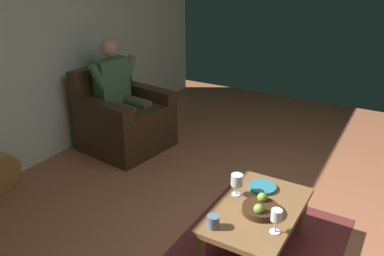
{
  "coord_description": "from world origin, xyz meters",
  "views": [
    {
      "loc": [
        2.35,
        0.32,
        2.02
      ],
      "look_at": [
        -0.48,
        -1.3,
        0.61
      ],
      "focal_mm": 36.86,
      "sensor_mm": 36.0,
      "label": 1
    }
  ],
  "objects_px": {
    "person_seated": "(120,91)",
    "wine_glass_near": "(276,217)",
    "decorative_dish": "(263,187)",
    "fruit_bowl": "(261,208)",
    "coffee_table": "(257,215)",
    "candle_jar": "(213,222)",
    "armchair": "(123,120)",
    "wine_glass_far": "(237,181)"
  },
  "relations": [
    {
      "from": "armchair",
      "to": "decorative_dish",
      "type": "relative_size",
      "value": 4.44
    },
    {
      "from": "wine_glass_far",
      "to": "candle_jar",
      "type": "relative_size",
      "value": 1.92
    },
    {
      "from": "coffee_table",
      "to": "wine_glass_near",
      "type": "xyz_separation_m",
      "value": [
        0.2,
        0.19,
        0.18
      ]
    },
    {
      "from": "person_seated",
      "to": "wine_glass_near",
      "type": "distance_m",
      "value": 2.49
    },
    {
      "from": "coffee_table",
      "to": "wine_glass_near",
      "type": "height_order",
      "value": "wine_glass_near"
    },
    {
      "from": "candle_jar",
      "to": "wine_glass_far",
      "type": "bearing_deg",
      "value": -176.38
    },
    {
      "from": "fruit_bowl",
      "to": "candle_jar",
      "type": "distance_m",
      "value": 0.37
    },
    {
      "from": "person_seated",
      "to": "decorative_dish",
      "type": "distance_m",
      "value": 2.08
    },
    {
      "from": "armchair",
      "to": "candle_jar",
      "type": "xyz_separation_m",
      "value": [
        1.31,
        1.81,
        0.13
      ]
    },
    {
      "from": "armchair",
      "to": "fruit_bowl",
      "type": "bearing_deg",
      "value": 70.92
    },
    {
      "from": "coffee_table",
      "to": "decorative_dish",
      "type": "height_order",
      "value": "decorative_dish"
    },
    {
      "from": "decorative_dish",
      "to": "candle_jar",
      "type": "relative_size",
      "value": 2.4
    },
    {
      "from": "person_seated",
      "to": "candle_jar",
      "type": "height_order",
      "value": "person_seated"
    },
    {
      "from": "person_seated",
      "to": "armchair",
      "type": "bearing_deg",
      "value": 90.0
    },
    {
      "from": "wine_glass_far",
      "to": "decorative_dish",
      "type": "bearing_deg",
      "value": 141.42
    },
    {
      "from": "person_seated",
      "to": "wine_glass_far",
      "type": "relative_size",
      "value": 7.35
    },
    {
      "from": "coffee_table",
      "to": "candle_jar",
      "type": "relative_size",
      "value": 10.49
    },
    {
      "from": "fruit_bowl",
      "to": "candle_jar",
      "type": "bearing_deg",
      "value": -34.15
    },
    {
      "from": "wine_glass_far",
      "to": "fruit_bowl",
      "type": "relative_size",
      "value": 0.66
    },
    {
      "from": "person_seated",
      "to": "wine_glass_far",
      "type": "xyz_separation_m",
      "value": [
        0.89,
        1.8,
        -0.14
      ]
    },
    {
      "from": "armchair",
      "to": "coffee_table",
      "type": "distance_m",
      "value": 2.21
    },
    {
      "from": "person_seated",
      "to": "wine_glass_near",
      "type": "relative_size",
      "value": 7.28
    },
    {
      "from": "armchair",
      "to": "decorative_dish",
      "type": "xyz_separation_m",
      "value": [
        0.71,
        1.92,
        0.09
      ]
    },
    {
      "from": "wine_glass_near",
      "to": "fruit_bowl",
      "type": "xyz_separation_m",
      "value": [
        -0.16,
        -0.16,
        -0.09
      ]
    },
    {
      "from": "person_seated",
      "to": "wine_glass_far",
      "type": "distance_m",
      "value": 2.01
    },
    {
      "from": "fruit_bowl",
      "to": "candle_jar",
      "type": "xyz_separation_m",
      "value": [
        0.31,
        -0.21,
        0.01
      ]
    },
    {
      "from": "person_seated",
      "to": "fruit_bowl",
      "type": "xyz_separation_m",
      "value": [
        1.01,
        2.04,
        -0.22
      ]
    },
    {
      "from": "fruit_bowl",
      "to": "candle_jar",
      "type": "height_order",
      "value": "fruit_bowl"
    },
    {
      "from": "person_seated",
      "to": "wine_glass_near",
      "type": "xyz_separation_m",
      "value": [
        1.17,
        2.2,
        -0.14
      ]
    },
    {
      "from": "wine_glass_far",
      "to": "fruit_bowl",
      "type": "height_order",
      "value": "wine_glass_far"
    },
    {
      "from": "armchair",
      "to": "person_seated",
      "type": "height_order",
      "value": "person_seated"
    },
    {
      "from": "wine_glass_far",
      "to": "wine_glass_near",
      "type": "bearing_deg",
      "value": 54.7
    },
    {
      "from": "person_seated",
      "to": "decorative_dish",
      "type": "height_order",
      "value": "person_seated"
    },
    {
      "from": "wine_glass_near",
      "to": "candle_jar",
      "type": "height_order",
      "value": "wine_glass_near"
    },
    {
      "from": "person_seated",
      "to": "wine_glass_near",
      "type": "height_order",
      "value": "person_seated"
    },
    {
      "from": "armchair",
      "to": "coffee_table",
      "type": "height_order",
      "value": "armchair"
    },
    {
      "from": "wine_glass_near",
      "to": "decorative_dish",
      "type": "distance_m",
      "value": 0.53
    },
    {
      "from": "coffee_table",
      "to": "fruit_bowl",
      "type": "relative_size",
      "value": 3.6
    },
    {
      "from": "coffee_table",
      "to": "decorative_dish",
      "type": "xyz_separation_m",
      "value": [
        -0.26,
        -0.06,
        0.07
      ]
    },
    {
      "from": "wine_glass_near",
      "to": "decorative_dish",
      "type": "relative_size",
      "value": 0.81
    },
    {
      "from": "armchair",
      "to": "fruit_bowl",
      "type": "distance_m",
      "value": 2.26
    },
    {
      "from": "armchair",
      "to": "fruit_bowl",
      "type": "relative_size",
      "value": 3.67
    }
  ]
}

